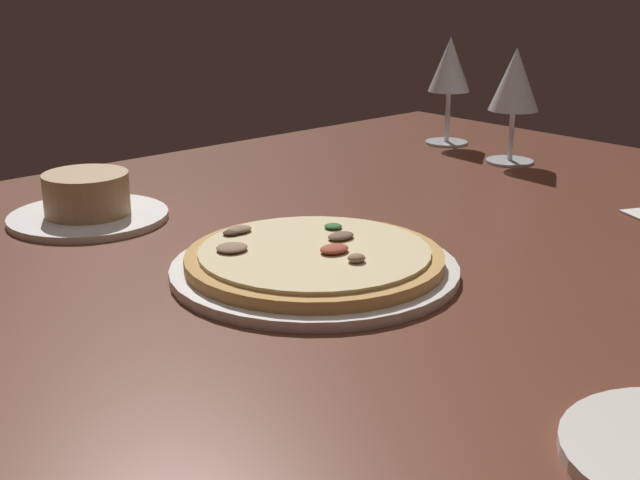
{
  "coord_description": "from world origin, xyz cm",
  "views": [
    {
      "loc": [
        -55.1,
        -60.83,
        33.31
      ],
      "look_at": [
        -1.48,
        -0.87,
        7.0
      ],
      "focal_mm": 48.49,
      "sensor_mm": 36.0,
      "label": 1
    }
  ],
  "objects_px": {
    "wine_glass_far": "(450,69)",
    "pizza_main": "(314,263)",
    "ramekin_on_saucer": "(87,202)",
    "wine_glass_near": "(515,83)"
  },
  "relations": [
    {
      "from": "pizza_main",
      "to": "wine_glass_far",
      "type": "bearing_deg",
      "value": 29.13
    },
    {
      "from": "pizza_main",
      "to": "ramekin_on_saucer",
      "type": "xyz_separation_m",
      "value": [
        -0.08,
        0.31,
        0.01
      ]
    },
    {
      "from": "ramekin_on_saucer",
      "to": "wine_glass_far",
      "type": "relative_size",
      "value": 1.07
    },
    {
      "from": "wine_glass_far",
      "to": "pizza_main",
      "type": "bearing_deg",
      "value": -150.87
    },
    {
      "from": "ramekin_on_saucer",
      "to": "wine_glass_near",
      "type": "bearing_deg",
      "value": -13.54
    },
    {
      "from": "wine_glass_far",
      "to": "ramekin_on_saucer",
      "type": "bearing_deg",
      "value": -179.44
    },
    {
      "from": "pizza_main",
      "to": "ramekin_on_saucer",
      "type": "height_order",
      "value": "ramekin_on_saucer"
    },
    {
      "from": "ramekin_on_saucer",
      "to": "wine_glass_near",
      "type": "xyz_separation_m",
      "value": [
        0.62,
        -0.15,
        0.1
      ]
    },
    {
      "from": "pizza_main",
      "to": "wine_glass_far",
      "type": "relative_size",
      "value": 1.61
    },
    {
      "from": "wine_glass_far",
      "to": "wine_glass_near",
      "type": "bearing_deg",
      "value": -103.36
    }
  ]
}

